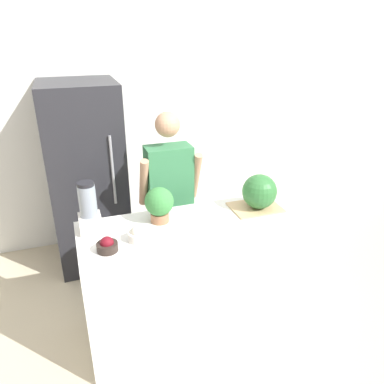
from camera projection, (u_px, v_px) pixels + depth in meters
ground_plane at (208, 355)px, 2.76m from camera, size 14.00×14.00×0.00m
wall_back at (142, 120)px, 3.95m from camera, size 8.00×0.06×2.60m
counter_island at (193, 278)px, 2.86m from camera, size 1.62×0.67×0.91m
refrigerator at (87, 177)px, 3.57m from camera, size 0.68×0.75×1.78m
person at (170, 200)px, 3.29m from camera, size 0.53×0.26×1.59m
cutting_board at (255, 207)px, 2.92m from camera, size 0.38×0.29×0.01m
watermelon at (259, 191)px, 2.86m from camera, size 0.27×0.27×0.27m
bowl_cherries at (107, 245)px, 2.36m from camera, size 0.14×0.14×0.10m
bowl_cream at (138, 234)px, 2.47m from camera, size 0.14×0.14×0.11m
blender at (89, 210)px, 2.54m from camera, size 0.15×0.15×0.37m
potted_plant at (159, 203)px, 2.67m from camera, size 0.21×0.21×0.26m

